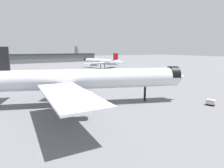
# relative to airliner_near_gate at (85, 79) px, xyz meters

# --- Properties ---
(ground) EXTENTS (900.00, 900.00, 0.00)m
(ground) POSITION_rel_airliner_near_gate_xyz_m (1.28, 1.70, -7.87)
(ground) COLOR slate
(airliner_near_gate) EXTENTS (66.37, 59.19, 17.88)m
(airliner_near_gate) POSITION_rel_airliner_near_gate_xyz_m (0.00, 0.00, 0.00)
(airliner_near_gate) COLOR silver
(airliner_near_gate) RESTS_ON ground
(airliner_far_taxiway) EXTENTS (41.96, 47.14, 14.04)m
(airliner_far_taxiway) POSITION_rel_airliner_near_gate_xyz_m (52.41, 102.00, -1.69)
(airliner_far_taxiway) COLOR white
(airliner_far_taxiway) RESTS_ON ground
(terminal_building) EXTENTS (225.74, 44.48, 21.77)m
(terminal_building) POSITION_rel_airliner_near_gate_xyz_m (-20.45, 207.90, -1.93)
(terminal_building) COLOR slate
(terminal_building) RESTS_ON ground
(baggage_cart_trailing) EXTENTS (2.52, 2.77, 1.82)m
(baggage_cart_trailing) POSITION_rel_airliner_near_gate_xyz_m (33.86, -19.81, -6.90)
(baggage_cart_trailing) COLOR black
(baggage_cart_trailing) RESTS_ON ground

